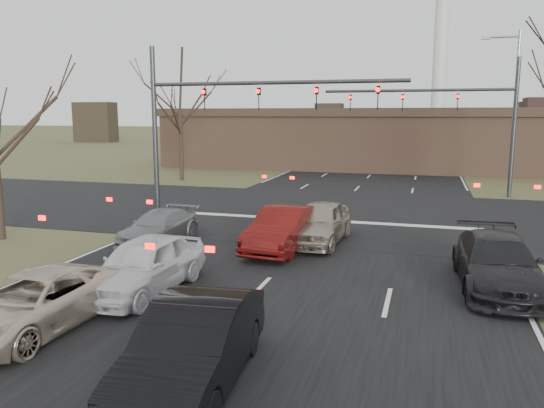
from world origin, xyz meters
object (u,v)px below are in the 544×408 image
(car_grey_ahead, at_px, (159,227))
(car_silver_ahead, at_px, (319,222))
(mast_arm_far, at_px, (463,110))
(car_charcoal_sedan, at_px, (497,263))
(car_red_ahead, at_px, (283,229))
(car_white_sedan, at_px, (144,265))
(building, at_px, (401,139))
(streetlight_right_far, at_px, (512,102))
(car_silver_suv, at_px, (35,302))
(mast_arm_near, at_px, (217,108))
(car_black_hatch, at_px, (194,346))

(car_grey_ahead, relative_size, car_silver_ahead, 0.90)
(mast_arm_far, bearing_deg, car_charcoal_sedan, -89.58)
(car_charcoal_sedan, bearing_deg, car_red_ahead, 157.16)
(car_red_ahead, height_order, car_silver_ahead, car_silver_ahead)
(car_white_sedan, distance_m, car_grey_ahead, 5.75)
(building, distance_m, car_charcoal_sedan, 33.32)
(building, xyz_separation_m, streetlight_right_far, (7.32, -11.00, 2.92))
(mast_arm_far, relative_size, streetlight_right_far, 1.11)
(car_silver_ahead, bearing_deg, car_charcoal_sedan, -30.50)
(car_charcoal_sedan, height_order, car_silver_ahead, car_silver_ahead)
(car_white_sedan, bearing_deg, car_grey_ahead, 117.68)
(car_grey_ahead, bearing_deg, car_silver_suv, -77.38)
(streetlight_right_far, distance_m, car_red_ahead, 22.35)
(mast_arm_near, height_order, car_silver_suv, mast_arm_near)
(streetlight_right_far, bearing_deg, car_charcoal_sedan, -97.79)
(mast_arm_far, relative_size, car_red_ahead, 2.41)
(mast_arm_far, height_order, car_black_hatch, mast_arm_far)
(car_charcoal_sedan, xyz_separation_m, car_grey_ahead, (-11.64, 2.23, -0.14))
(car_silver_ahead, bearing_deg, car_white_sedan, -113.68)
(car_white_sedan, bearing_deg, car_charcoal_sedan, 21.22)
(streetlight_right_far, relative_size, car_white_sedan, 2.22)
(mast_arm_near, height_order, car_white_sedan, mast_arm_near)
(car_red_ahead, bearing_deg, car_white_sedan, -109.69)
(mast_arm_near, height_order, car_grey_ahead, mast_arm_near)
(mast_arm_near, bearing_deg, car_red_ahead, -49.34)
(building, height_order, car_white_sedan, building)
(car_silver_suv, xyz_separation_m, car_silver_ahead, (4.50, 9.84, 0.14))
(mast_arm_far, height_order, car_grey_ahead, mast_arm_far)
(building, height_order, car_silver_ahead, building)
(building, bearing_deg, car_charcoal_sedan, -82.55)
(car_silver_suv, distance_m, car_white_sedan, 3.17)
(building, distance_m, mast_arm_near, 26.14)
(car_charcoal_sedan, bearing_deg, mast_arm_far, 87.66)
(car_white_sedan, xyz_separation_m, car_grey_ahead, (-2.38, 5.23, -0.17))
(mast_arm_near, bearing_deg, car_silver_suv, -84.97)
(streetlight_right_far, bearing_deg, mast_arm_near, -136.11)
(mast_arm_near, xyz_separation_m, mast_arm_far, (11.41, 10.00, -0.06))
(building, xyz_separation_m, car_white_sedan, (-4.95, -35.98, -1.90))
(building, bearing_deg, car_black_hatch, -92.13)
(building, height_order, car_charcoal_sedan, building)
(building, xyz_separation_m, car_red_ahead, (-2.52, -30.48, -1.90))
(mast_arm_near, bearing_deg, car_black_hatch, -69.46)
(mast_arm_near, relative_size, car_white_sedan, 2.69)
(building, relative_size, car_silver_ahead, 9.21)
(car_white_sedan, relative_size, car_red_ahead, 0.98)
(mast_arm_near, bearing_deg, mast_arm_far, 41.22)
(mast_arm_far, relative_size, car_black_hatch, 2.40)
(building, bearing_deg, streetlight_right_far, -56.35)
(building, bearing_deg, car_grey_ahead, -103.40)
(car_silver_suv, distance_m, car_red_ahead, 9.17)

